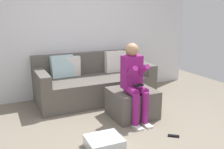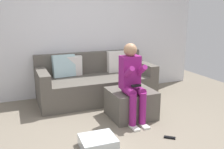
% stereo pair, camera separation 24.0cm
% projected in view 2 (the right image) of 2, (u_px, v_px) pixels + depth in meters
% --- Properties ---
extents(ground_plane, '(6.81, 6.81, 0.00)m').
position_uv_depth(ground_plane, '(125.00, 138.00, 3.44)').
color(ground_plane, slate).
extents(wall_back, '(5.24, 0.10, 2.46)m').
position_uv_depth(wall_back, '(80.00, 34.00, 5.10)').
color(wall_back, silver).
rests_on(wall_back, ground_plane).
extents(couch_sectional, '(2.20, 0.99, 0.89)m').
position_uv_depth(couch_sectional, '(95.00, 83.00, 4.94)').
color(couch_sectional, '#59544C').
rests_on(couch_sectional, ground_plane).
extents(ottoman, '(0.70, 0.66, 0.46)m').
position_uv_depth(ottoman, '(131.00, 103.00, 4.10)').
color(ottoman, '#59544C').
rests_on(ottoman, ground_plane).
extents(person_seated, '(0.30, 0.56, 1.22)m').
position_uv_depth(person_seated, '(132.00, 79.00, 3.82)').
color(person_seated, '#8C1E72').
rests_on(person_seated, ground_plane).
extents(storage_bin, '(0.45, 0.40, 0.14)m').
position_uv_depth(storage_bin, '(98.00, 142.00, 3.18)').
color(storage_bin, silver).
rests_on(storage_bin, ground_plane).
extents(remote_near_ottoman, '(0.15, 0.13, 0.02)m').
position_uv_depth(remote_near_ottoman, '(170.00, 138.00, 3.43)').
color(remote_near_ottoman, black).
rests_on(remote_near_ottoman, ground_plane).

